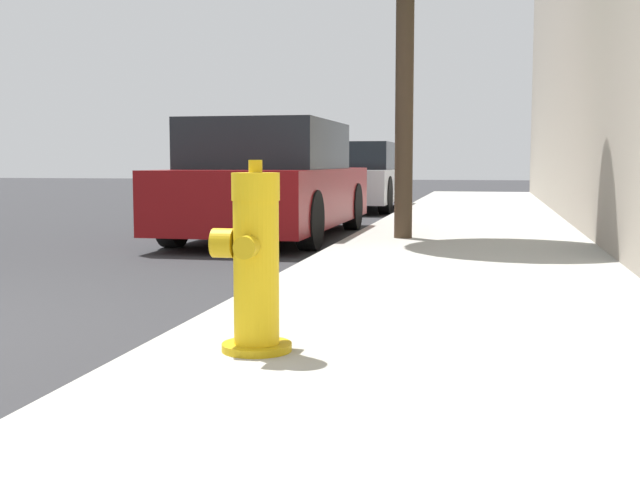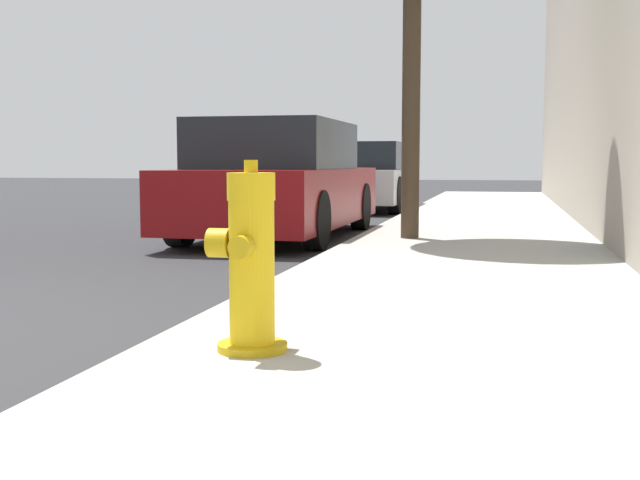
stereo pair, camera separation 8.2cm
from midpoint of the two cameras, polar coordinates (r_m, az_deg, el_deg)
sidewalk_slab at (r=3.46m, az=6.96°, el=-9.69°), size 2.67×40.00×0.12m
fire_hydrant at (r=3.61m, az=-5.31°, el=-1.70°), size 0.36×0.37×0.86m
parked_car_near at (r=10.22m, az=-3.69°, el=4.11°), size 1.79×4.47×1.47m
parked_car_mid at (r=16.13m, az=2.44°, el=4.48°), size 1.69×4.01×1.35m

